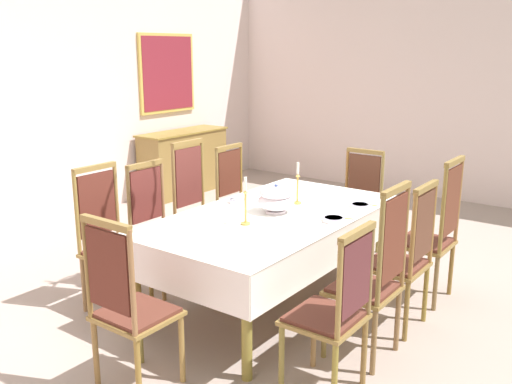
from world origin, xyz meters
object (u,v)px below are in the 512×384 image
Objects in this scene: chair_north_b at (157,225)px; chair_north_c at (198,206)px; soup_tureen at (276,199)px; bowl_far_left at (237,201)px; bowl_near_left at (360,205)px; spoon_secondary at (337,217)px; chair_head_east at (358,200)px; chair_south_d at (434,230)px; sideboard at (184,162)px; framed_painting at (167,73)px; chair_south_c at (405,255)px; chair_head_west at (128,304)px; candlestick_west at (246,206)px; chair_north_d at (239,198)px; dining_table at (273,223)px; chair_south_a at (334,309)px; candlestick_east at (298,187)px; chair_north_a at (109,238)px; bowl_near_right at (334,219)px; chair_south_b at (374,274)px; spoon_primary at (363,203)px.

chair_north_c is at bearing -179.26° from chair_north_b.
soup_tureen is 0.44m from bowl_far_left.
spoon_secondary is at bearing 178.56° from bowl_near_left.
chair_south_d is at bearing 146.80° from chair_head_east.
chair_north_b is at bearing 0.74° from chair_north_c.
bowl_far_left is 3.50m from sideboard.
soup_tureen is (-1.47, 0.00, 0.33)m from chair_head_east.
chair_south_d is 4.75m from framed_painting.
bowl_far_left is at bearing -126.47° from framed_painting.
chair_south_c is 7.75× the size of bowl_far_left.
candlestick_west is (1.16, -0.00, 0.34)m from chair_head_west.
chair_south_c is 0.61m from chair_south_d.
chair_head_west is at bearing 39.53° from sideboard.
spoon_secondary is at bearing 74.76° from chair_head_west.
chair_north_d is at bearing 56.07° from sideboard.
bowl_far_left is at bearing 50.93° from sideboard.
spoon_secondary is (-0.65, -1.47, 0.21)m from chair_north_d.
chair_north_c is (0.24, 1.01, -0.09)m from dining_table.
chair_south_a is at bearing -159.21° from bowl_near_left.
candlestick_east is at bearing -0.00° from soup_tureen.
chair_north_a reaches higher than bowl_near_right.
chair_south_a is 1.07m from bowl_near_right.
chair_south_c is at bearing 60.15° from chair_head_west.
candlestick_east reaches higher than chair_head_east.
chair_south_b reaches higher than chair_south_a.
bowl_near_left is at bearing 79.50° from chair_north_d.
spoon_secondary is (-1.31, -0.47, 0.23)m from chair_head_east.
chair_head_west is 0.78× the size of sideboard.
soup_tureen is 0.83× the size of candlestick_east.
chair_north_a is (0.00, 2.02, 0.03)m from chair_south_a.
chair_south_d reaches higher than dining_table.
bowl_near_left is (0.87, -1.48, 0.22)m from chair_north_b.
framed_painting is (0.76, 3.39, 1.15)m from chair_head_east.
bowl_near_left is 0.15× the size of framed_painting.
spoon_secondary is 0.12× the size of sideboard.
chair_north_d is at bearing 64.08° from candlestick_east.
chair_south_b is at bearing 50.24° from chair_head_west.
spoon_secondary is (-0.04, -1.48, 0.17)m from chair_north_c.
chair_head_east is at bearing 56.80° from chair_south_d.
chair_head_east is (3.03, -0.00, -0.02)m from chair_head_west.
spoon_primary is 0.48m from spoon_secondary.
candlestick_west is (-1.21, 1.01, 0.32)m from chair_south_d.
candlestick_east is at bearing 83.28° from chair_south_c.
candlestick_west reaches higher than candlestick_east.
chair_south_d is 2.02m from chair_north_d.
dining_table is 13.38× the size of bowl_near_right.
framed_painting is (1.42, 4.40, 1.10)m from chair_south_d.
chair_south_b reaches higher than spoon_primary.
candlestick_east is 0.25× the size of sideboard.
dining_table is at bearing 49.87° from chair_north_d.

